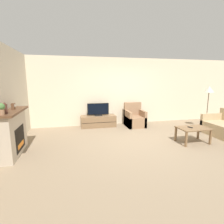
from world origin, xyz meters
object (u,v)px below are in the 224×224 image
at_px(coffee_table, 193,130).
at_px(remote, 190,127).
at_px(mantel_vase_left, 5,109).
at_px(mantel_clock, 13,106).
at_px(tv, 98,110).
at_px(floor_lamp, 209,92).
at_px(potted_plant, 1,108).
at_px(tv_stand, 98,121).
at_px(armchair, 135,119).
at_px(fireplace, 13,132).

height_order(coffee_table, remote, remote).
relative_size(mantel_vase_left, mantel_clock, 1.61).
xyz_separation_m(tv, floor_lamp, (3.91, -1.22, 0.72)).
bearing_deg(remote, tv, 114.01).
bearing_deg(potted_plant, mantel_vase_left, 90.00).
bearing_deg(tv_stand, mantel_clock, -140.27).
height_order(mantel_vase_left, remote, mantel_vase_left).
height_order(potted_plant, armchair, potted_plant).
relative_size(mantel_vase_left, tv, 0.29).
bearing_deg(tv_stand, coffee_table, -44.88).
relative_size(mantel_vase_left, floor_lamp, 0.15).
distance_m(potted_plant, remote, 4.80).
height_order(mantel_vase_left, coffee_table, mantel_vase_left).
bearing_deg(tv_stand, armchair, -10.09).
relative_size(potted_plant, armchair, 0.27).
xyz_separation_m(tv, armchair, (1.42, -0.25, -0.37)).
bearing_deg(mantel_clock, tv_stand, 39.73).
xyz_separation_m(armchair, floor_lamp, (2.49, -0.97, 1.09)).
height_order(potted_plant, tv, potted_plant).
height_order(tv, armchair, tv).
height_order(fireplace, coffee_table, fireplace).
height_order(tv_stand, coffee_table, coffee_table).
bearing_deg(floor_lamp, armchair, 158.61).
height_order(mantel_clock, remote, mantel_clock).
height_order(potted_plant, floor_lamp, floor_lamp).
relative_size(potted_plant, floor_lamp, 0.16).
bearing_deg(coffee_table, mantel_vase_left, -178.29).
bearing_deg(mantel_vase_left, potted_plant, -90.00).
height_order(tv_stand, armchair, armchair).
relative_size(tv_stand, tv, 1.62).
bearing_deg(mantel_clock, potted_plant, -90.06).
relative_size(mantel_clock, tv_stand, 0.11).
distance_m(mantel_vase_left, remote, 4.78).
relative_size(fireplace, armchair, 1.53).
distance_m(mantel_clock, coffee_table, 4.89).
bearing_deg(potted_plant, tv_stand, 48.82).
relative_size(remote, floor_lamp, 0.10).
bearing_deg(armchair, tv, 169.99).
bearing_deg(remote, armchair, 92.80).
distance_m(potted_plant, tv, 3.67).
xyz_separation_m(tv_stand, tv, (0.00, -0.00, 0.45)).
bearing_deg(mantel_clock, remote, -4.86).
relative_size(fireplace, tv, 1.69).
xyz_separation_m(tv_stand, coffee_table, (2.42, -2.41, 0.17)).
xyz_separation_m(mantel_clock, remote, (4.72, -0.40, -0.72)).
distance_m(fireplace, coffee_table, 4.84).
distance_m(mantel_vase_left, mantel_clock, 0.57).
distance_m(armchair, coffee_table, 2.38).
relative_size(mantel_clock, remote, 0.97).
distance_m(mantel_clock, floor_lamp, 6.34).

